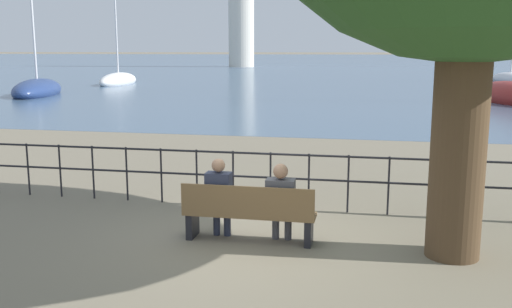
{
  "coord_description": "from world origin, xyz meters",
  "views": [
    {
      "loc": [
        1.76,
        -8.2,
        2.9
      ],
      "look_at": [
        0.0,
        0.5,
        1.26
      ],
      "focal_mm": 40.0,
      "sensor_mm": 36.0,
      "label": 1
    }
  ],
  "objects_px": {
    "seated_person_left": "(219,195)",
    "sailboat_3": "(118,80)",
    "sailboat_0": "(510,78)",
    "seated_person_right": "(281,199)",
    "park_bench": "(249,214)",
    "sailboat_2": "(37,90)"
  },
  "relations": [
    {
      "from": "seated_person_left",
      "to": "sailboat_3",
      "type": "distance_m",
      "value": 40.74
    },
    {
      "from": "seated_person_left",
      "to": "sailboat_0",
      "type": "xyz_separation_m",
      "value": [
        14.31,
        46.28,
        -0.34
      ]
    },
    {
      "from": "seated_person_right",
      "to": "sailboat_3",
      "type": "xyz_separation_m",
      "value": [
        -19.43,
        36.31,
        -0.33
      ]
    },
    {
      "from": "park_bench",
      "to": "seated_person_left",
      "type": "height_order",
      "value": "seated_person_left"
    },
    {
      "from": "seated_person_right",
      "to": "sailboat_0",
      "type": "bearing_deg",
      "value": 73.91
    },
    {
      "from": "seated_person_right",
      "to": "sailboat_0",
      "type": "height_order",
      "value": "sailboat_0"
    },
    {
      "from": "seated_person_left",
      "to": "park_bench",
      "type": "bearing_deg",
      "value": -9.39
    },
    {
      "from": "sailboat_0",
      "to": "sailboat_3",
      "type": "bearing_deg",
      "value": -179.53
    },
    {
      "from": "seated_person_left",
      "to": "seated_person_right",
      "type": "xyz_separation_m",
      "value": [
        0.96,
        -0.0,
        -0.01
      ]
    },
    {
      "from": "park_bench",
      "to": "seated_person_right",
      "type": "xyz_separation_m",
      "value": [
        0.48,
        0.08,
        0.24
      ]
    },
    {
      "from": "seated_person_left",
      "to": "sailboat_2",
      "type": "bearing_deg",
      "value": 127.0
    },
    {
      "from": "seated_person_right",
      "to": "park_bench",
      "type": "bearing_deg",
      "value": -170.64
    },
    {
      "from": "sailboat_2",
      "to": "sailboat_3",
      "type": "height_order",
      "value": "sailboat_3"
    },
    {
      "from": "seated_person_right",
      "to": "sailboat_0",
      "type": "distance_m",
      "value": 48.17
    },
    {
      "from": "seated_person_right",
      "to": "sailboat_0",
      "type": "relative_size",
      "value": 0.1
    },
    {
      "from": "park_bench",
      "to": "sailboat_0",
      "type": "relative_size",
      "value": 0.17
    },
    {
      "from": "seated_person_left",
      "to": "sailboat_2",
      "type": "relative_size",
      "value": 0.12
    },
    {
      "from": "sailboat_2",
      "to": "sailboat_3",
      "type": "xyz_separation_m",
      "value": [
        0.26,
        11.46,
        0.01
      ]
    },
    {
      "from": "park_bench",
      "to": "sailboat_2",
      "type": "relative_size",
      "value": 0.19
    },
    {
      "from": "park_bench",
      "to": "sailboat_0",
      "type": "height_order",
      "value": "sailboat_0"
    },
    {
      "from": "sailboat_0",
      "to": "sailboat_2",
      "type": "distance_m",
      "value": 39.38
    },
    {
      "from": "seated_person_left",
      "to": "sailboat_0",
      "type": "relative_size",
      "value": 0.1
    }
  ]
}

